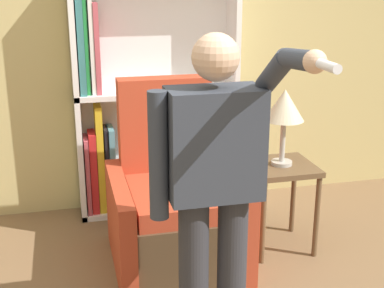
% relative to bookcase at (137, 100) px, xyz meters
% --- Properties ---
extents(wall_back, '(8.00, 0.06, 2.80)m').
position_rel_bookcase_xyz_m(wall_back, '(0.16, 0.16, 0.49)').
color(wall_back, tan).
rests_on(wall_back, ground_plane).
extents(bookcase, '(1.26, 0.28, 1.93)m').
position_rel_bookcase_xyz_m(bookcase, '(0.00, 0.00, 0.00)').
color(bookcase, white).
rests_on(bookcase, ground_plane).
extents(armchair, '(0.83, 0.89, 1.18)m').
position_rel_bookcase_xyz_m(armchair, '(0.11, -0.83, -0.55)').
color(armchair, '#4C3823').
rests_on(armchair, ground_plane).
extents(person_standing, '(0.59, 0.78, 1.60)m').
position_rel_bookcase_xyz_m(person_standing, '(0.12, -1.76, 0.01)').
color(person_standing, '#2D2D33').
rests_on(person_standing, ground_plane).
extents(side_table, '(0.44, 0.44, 0.61)m').
position_rel_bookcase_xyz_m(side_table, '(0.85, -0.86, -0.41)').
color(side_table, brown).
rests_on(side_table, ground_plane).
extents(table_lamp, '(0.26, 0.26, 0.52)m').
position_rel_bookcase_xyz_m(table_lamp, '(0.85, -0.86, 0.10)').
color(table_lamp, '#B7B2A8').
rests_on(table_lamp, side_table).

